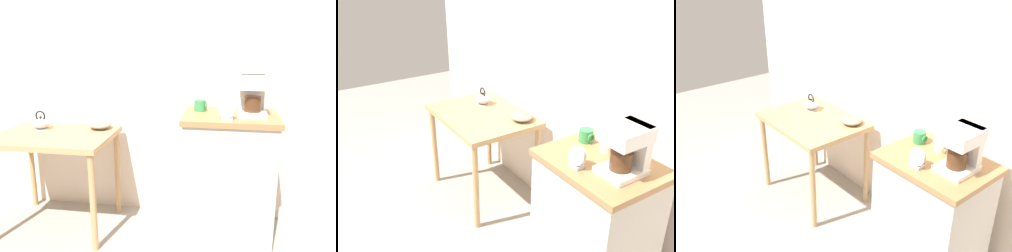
{
  "view_description": "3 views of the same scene",
  "coord_description": "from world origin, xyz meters",
  "views": [
    {
      "loc": [
        0.53,
        -2.29,
        1.44
      ],
      "look_at": [
        0.16,
        -0.02,
        0.84
      ],
      "focal_mm": 37.31,
      "sensor_mm": 36.0,
      "label": 1
    },
    {
      "loc": [
        1.8,
        -1.36,
        1.98
      ],
      "look_at": [
        -0.22,
        -0.07,
        0.83
      ],
      "focal_mm": 41.74,
      "sensor_mm": 36.0,
      "label": 2
    },
    {
      "loc": [
        1.74,
        -1.63,
        2.1
      ],
      "look_at": [
        -0.24,
        -0.02,
        0.85
      ],
      "focal_mm": 41.29,
      "sensor_mm": 36.0,
      "label": 3
    }
  ],
  "objects": [
    {
      "name": "ground_plane",
      "position": [
        0.0,
        0.0,
        0.0
      ],
      "size": [
        8.0,
        8.0,
        0.0
      ],
      "primitive_type": "plane",
      "color": "gray"
    },
    {
      "name": "back_wall",
      "position": [
        0.1,
        0.42,
        1.4
      ],
      "size": [
        4.4,
        0.1,
        2.8
      ],
      "primitive_type": "cube",
      "color": "beige",
      "rests_on": "ground_plane"
    },
    {
      "name": "wooden_table",
      "position": [
        -0.69,
        -0.0,
        0.64
      ],
      "size": [
        0.84,
        0.63,
        0.74
      ],
      "color": "tan",
      "rests_on": "ground_plane"
    },
    {
      "name": "kitchen_counter",
      "position": [
        0.58,
        0.02,
        0.47
      ],
      "size": [
        0.63,
        0.49,
        0.93
      ],
      "color": "#BCB7AD",
      "rests_on": "ground_plane"
    },
    {
      "name": "bowl_stoneware",
      "position": [
        -0.4,
        0.19,
        0.77
      ],
      "size": [
        0.17,
        0.17,
        0.06
      ],
      "color": "gray",
      "rests_on": "wooden_table"
    },
    {
      "name": "teakettle",
      "position": [
        -0.84,
        0.1,
        0.79
      ],
      "size": [
        0.15,
        0.13,
        0.15
      ],
      "color": "#B2B5BA",
      "rests_on": "wooden_table"
    },
    {
      "name": "coffee_maker",
      "position": [
        0.71,
        0.03,
        1.07
      ],
      "size": [
        0.18,
        0.22,
        0.26
      ],
      "color": "white",
      "rests_on": "kitchen_counter"
    },
    {
      "name": "mug_tall_green",
      "position": [
        0.37,
        0.1,
        0.96
      ],
      "size": [
        0.09,
        0.08,
        0.08
      ],
      "color": "#338C4C",
      "rests_on": "kitchen_counter"
    },
    {
      "name": "mug_small_cream",
      "position": [
        0.52,
        0.11,
        0.97
      ],
      "size": [
        0.08,
        0.07,
        0.09
      ],
      "color": "beige",
      "rests_on": "kitchen_counter"
    },
    {
      "name": "table_clock",
      "position": [
        0.55,
        -0.13,
        0.98
      ],
      "size": [
        0.11,
        0.05,
        0.12
      ],
      "color": "#B2B5BA",
      "rests_on": "kitchen_counter"
    }
  ]
}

